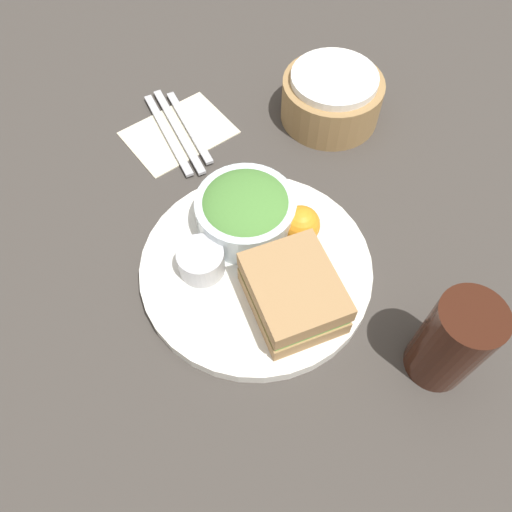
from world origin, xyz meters
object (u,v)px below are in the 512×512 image
at_px(bread_basket, 332,97).
at_px(spoon, 189,127).
at_px(sandwich, 291,295).
at_px(fork, 168,134).
at_px(dressing_cup, 201,261).
at_px(knife, 178,130).
at_px(salad_bowl, 246,210).
at_px(plate, 256,268).
at_px(drink_glass, 452,342).

xyz_separation_m(bread_basket, spoon, (-0.11, -0.20, -0.03)).
distance_m(sandwich, fork, 0.36).
distance_m(dressing_cup, knife, 0.27).
distance_m(bread_basket, spoon, 0.23).
xyz_separation_m(salad_bowl, knife, (-0.22, 0.03, -0.04)).
bearing_deg(dressing_cup, sandwich, 26.42).
bearing_deg(bread_basket, fork, -117.16).
bearing_deg(plate, spoon, 164.82).
distance_m(sandwich, drink_glass, 0.18).
bearing_deg(salad_bowl, spoon, 167.76).
xyz_separation_m(plate, fork, (-0.28, 0.04, -0.00)).
bearing_deg(sandwich, knife, 170.17).
distance_m(salad_bowl, drink_glass, 0.29).
relative_size(salad_bowl, drink_glass, 0.97).
distance_m(dressing_cup, fork, 0.26).
bearing_deg(dressing_cup, fork, 158.23).
relative_size(plate, knife, 1.51).
bearing_deg(fork, dressing_cup, 169.75).
bearing_deg(knife, spoon, -90.00).
distance_m(bread_basket, fork, 0.26).
bearing_deg(plate, salad_bowl, 154.81).
relative_size(fork, knife, 0.95).
distance_m(salad_bowl, knife, 0.22).
bearing_deg(spoon, plate, 176.35).
xyz_separation_m(salad_bowl, spoon, (-0.21, 0.05, -0.04)).
height_order(plate, dressing_cup, dressing_cup).
distance_m(plate, sandwich, 0.08).
xyz_separation_m(plate, salad_bowl, (-0.06, 0.03, 0.04)).
bearing_deg(knife, sandwich, -178.31).
bearing_deg(dressing_cup, spoon, 150.71).
xyz_separation_m(dressing_cup, drink_glass, (0.26, 0.15, 0.03)).
xyz_separation_m(sandwich, drink_glass, (0.15, 0.10, 0.02)).
bearing_deg(spoon, bread_basket, -108.09).
distance_m(salad_bowl, bread_basket, 0.26).
relative_size(sandwich, dressing_cup, 2.38).
distance_m(knife, spoon, 0.02).
bearing_deg(salad_bowl, sandwich, -13.56).
height_order(drink_glass, bread_basket, drink_glass).
bearing_deg(knife, dressing_cup, 165.93).
height_order(salad_bowl, spoon, salad_bowl).
xyz_separation_m(plate, bread_basket, (-0.16, 0.27, 0.03)).
distance_m(dressing_cup, drink_glass, 0.31).
bearing_deg(dressing_cup, drink_glass, 29.67).
bearing_deg(drink_glass, bread_basket, 155.27).
relative_size(drink_glass, knife, 0.68).
bearing_deg(salad_bowl, fork, 177.10).
xyz_separation_m(dressing_cup, bread_basket, (-0.12, 0.33, 0.00)).
xyz_separation_m(drink_glass, fork, (-0.51, -0.05, -0.06)).
bearing_deg(drink_glass, plate, -157.98).
height_order(plate, fork, plate).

